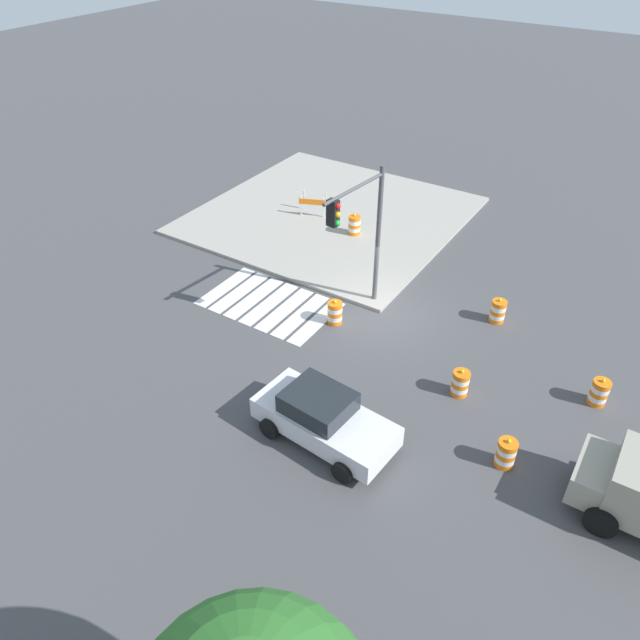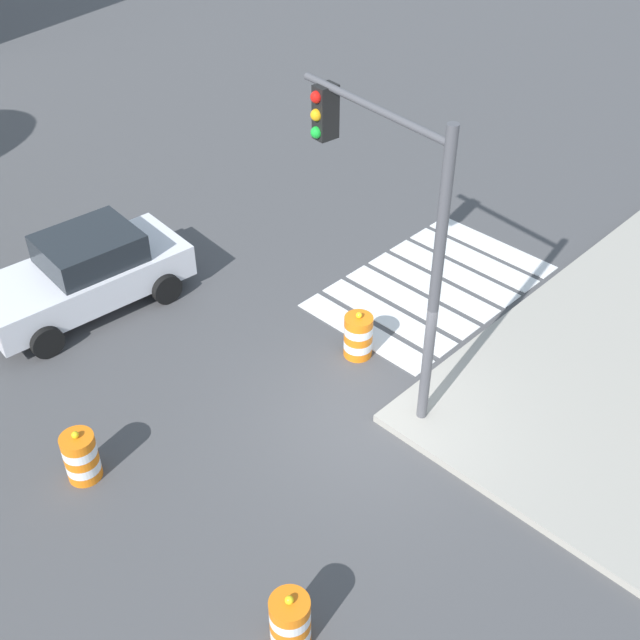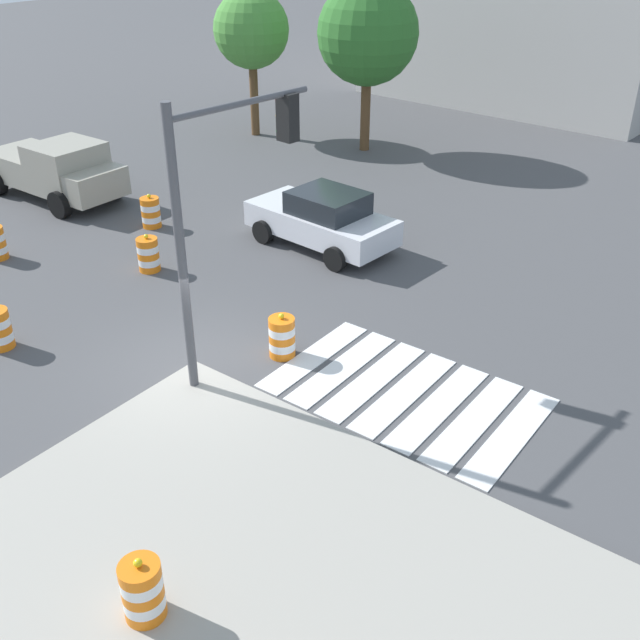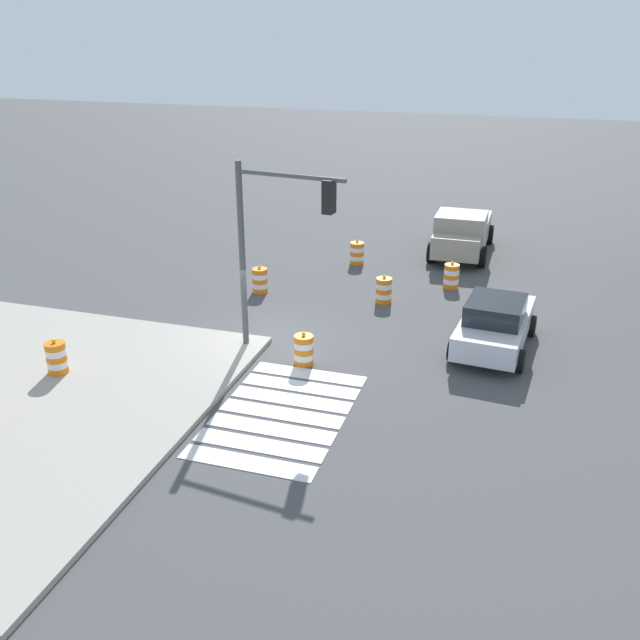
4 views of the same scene
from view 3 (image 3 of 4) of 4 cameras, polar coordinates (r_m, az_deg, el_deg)
ground_plane at (r=15.57m, az=-9.67°, el=-3.60°), size 120.00×120.00×0.00m
crosswalk_stripes at (r=14.65m, az=6.58°, el=-5.65°), size 5.10×3.20×0.02m
sports_car at (r=20.49m, az=0.21°, el=7.86°), size 4.45×2.43×1.63m
pickup_truck at (r=25.42m, az=-19.70°, el=10.90°), size 5.16×2.35×1.92m
traffic_barrel_crosswalk_end at (r=19.71m, az=-13.19°, el=4.98°), size 0.56×0.56×1.02m
traffic_barrel_median_near at (r=22.50m, az=-13.01°, el=8.15°), size 0.56×0.56×1.02m
traffic_barrel_far_curb at (r=15.51m, az=-2.97°, el=-1.33°), size 0.56×0.56×1.02m
traffic_barrel_on_sidewalk at (r=10.50m, az=-13.61°, el=-19.72°), size 0.56×0.56×1.02m
traffic_light_pole at (r=13.70m, az=-7.31°, el=10.16°), size 0.61×3.27×5.50m
street_tree_streetside_near at (r=30.88m, az=-5.36°, el=21.49°), size 2.97×2.97×5.61m
street_tree_streetside_mid at (r=28.66m, az=3.73°, el=21.31°), size 3.72×3.72×6.16m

